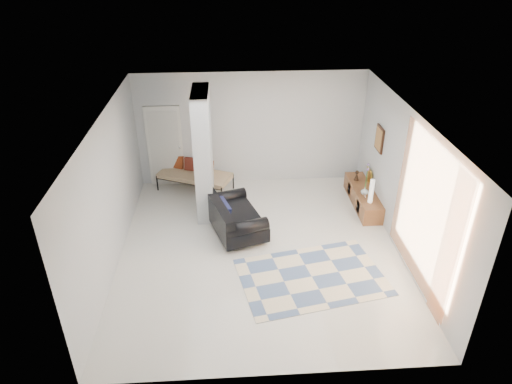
{
  "coord_description": "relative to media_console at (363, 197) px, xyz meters",
  "views": [
    {
      "loc": [
        -0.55,
        -7.38,
        5.48
      ],
      "look_at": [
        -0.03,
        0.6,
        0.99
      ],
      "focal_mm": 32.0,
      "sensor_mm": 36.0,
      "label": 1
    }
  ],
  "objects": [
    {
      "name": "floor",
      "position": [
        -2.52,
        -1.61,
        -0.2
      ],
      "size": [
        6.0,
        6.0,
        0.0
      ],
      "primitive_type": "plane",
      "color": "silver",
      "rests_on": "ground"
    },
    {
      "name": "wall_right",
      "position": [
        0.23,
        -1.61,
        1.2
      ],
      "size": [
        0.0,
        6.0,
        6.0
      ],
      "primitive_type": "plane",
      "rotation": [
        1.57,
        0.0,
        -1.57
      ],
      "color": "silver",
      "rests_on": "ground"
    },
    {
      "name": "hallway_door",
      "position": [
        -4.62,
        1.35,
        0.82
      ],
      "size": [
        0.85,
        0.06,
        2.04
      ],
      "primitive_type": "cube",
      "color": "silver",
      "rests_on": "floor"
    },
    {
      "name": "wall_art",
      "position": [
        0.2,
        -0.0,
        1.45
      ],
      "size": [
        0.04,
        0.45,
        0.55
      ],
      "primitive_type": "cube",
      "color": "#341A0E",
      "rests_on": "wall_right"
    },
    {
      "name": "media_console",
      "position": [
        0.0,
        0.0,
        0.0
      ],
      "size": [
        0.45,
        1.82,
        0.8
      ],
      "color": "brown",
      "rests_on": "floor"
    },
    {
      "name": "vase",
      "position": [
        -0.05,
        -0.23,
        0.29
      ],
      "size": [
        0.18,
        0.18,
        0.18
      ],
      "primitive_type": "imported",
      "rotation": [
        0.0,
        0.0,
        0.03
      ],
      "color": "silver",
      "rests_on": "media_console"
    },
    {
      "name": "wall_front",
      "position": [
        -2.52,
        -4.61,
        1.2
      ],
      "size": [
        6.0,
        0.0,
        6.0
      ],
      "primitive_type": "plane",
      "rotation": [
        -1.57,
        0.0,
        0.0
      ],
      "color": "silver",
      "rests_on": "ground"
    },
    {
      "name": "ceiling",
      "position": [
        -2.52,
        -1.61,
        2.6
      ],
      "size": [
        6.0,
        6.0,
        0.0
      ],
      "primitive_type": "plane",
      "rotation": [
        3.14,
        0.0,
        0.0
      ],
      "color": "white",
      "rests_on": "wall_back"
    },
    {
      "name": "wall_left",
      "position": [
        -5.27,
        -1.61,
        1.2
      ],
      "size": [
        0.0,
        6.0,
        6.0
      ],
      "primitive_type": "plane",
      "rotation": [
        1.57,
        0.0,
        1.57
      ],
      "color": "silver",
      "rests_on": "ground"
    },
    {
      "name": "area_rug",
      "position": [
        -1.62,
        -2.51,
        -0.2
      ],
      "size": [
        2.88,
        2.2,
        0.01
      ],
      "primitive_type": "cube",
      "rotation": [
        0.0,
        0.0,
        0.2
      ],
      "color": "beige",
      "rests_on": "floor"
    },
    {
      "name": "bronze_figurine",
      "position": [
        -0.05,
        0.48,
        0.32
      ],
      "size": [
        0.14,
        0.14,
        0.25
      ],
      "primitive_type": null,
      "rotation": [
        0.0,
        0.0,
        0.15
      ],
      "color": "#332216",
      "rests_on": "media_console"
    },
    {
      "name": "wall_back",
      "position": [
        -2.52,
        1.39,
        1.2
      ],
      "size": [
        6.0,
        0.0,
        6.0
      ],
      "primitive_type": "plane",
      "rotation": [
        1.57,
        0.0,
        0.0
      ],
      "color": "silver",
      "rests_on": "ground"
    },
    {
      "name": "partition_column",
      "position": [
        -3.62,
        -0.01,
        1.2
      ],
      "size": [
        0.35,
        1.2,
        2.8
      ],
      "primitive_type": "cube",
      "color": "#AAAEB1",
      "rests_on": "floor"
    },
    {
      "name": "curtain",
      "position": [
        0.15,
        -2.76,
        1.25
      ],
      "size": [
        0.0,
        2.55,
        2.55
      ],
      "primitive_type": "plane",
      "rotation": [
        1.57,
        0.0,
        1.57
      ],
      "color": "#F88541",
      "rests_on": "wall_right"
    },
    {
      "name": "loveseat",
      "position": [
        -3.03,
        -0.92,
        0.15
      ],
      "size": [
        1.35,
        1.77,
        0.76
      ],
      "rotation": [
        0.0,
        0.0,
        0.31
      ],
      "color": "silver",
      "rests_on": "floor"
    },
    {
      "name": "cylinder_lamp",
      "position": [
        -0.02,
        -0.57,
        0.47
      ],
      "size": [
        0.1,
        0.1,
        0.55
      ],
      "primitive_type": "cylinder",
      "color": "white",
      "rests_on": "media_console"
    },
    {
      "name": "daybed",
      "position": [
        -3.93,
        1.02,
        0.21
      ],
      "size": [
        1.9,
        1.38,
        0.77
      ],
      "rotation": [
        0.0,
        0.0,
        -0.42
      ],
      "color": "black",
      "rests_on": "floor"
    }
  ]
}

